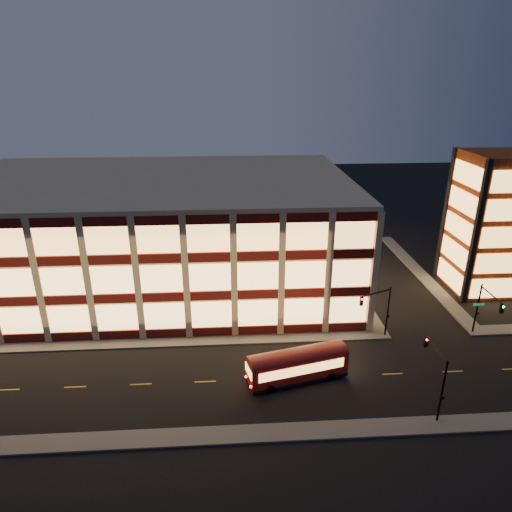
{
  "coord_description": "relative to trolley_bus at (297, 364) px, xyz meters",
  "views": [
    {
      "loc": [
        6.46,
        -41.5,
        27.15
      ],
      "look_at": [
        9.71,
        8.0,
        6.95
      ],
      "focal_mm": 32.0,
      "sensor_mm": 36.0,
      "label": 1
    }
  ],
  "objects": [
    {
      "name": "sidewalk_office_south",
      "position": [
        -15.64,
        7.21,
        -1.7
      ],
      "size": [
        54.0,
        2.0,
        0.15
      ],
      "primitive_type": "cube",
      "color": "#514F4C",
      "rests_on": "ground"
    },
    {
      "name": "traffic_signal_right",
      "position": [
        20.86,
        5.58,
        2.32
      ],
      "size": [
        1.2,
        4.37,
        6.0
      ],
      "color": "black",
      "rests_on": "ground"
    },
    {
      "name": "sidewalk_tower_west",
      "position": [
        21.36,
        23.21,
        -1.7
      ],
      "size": [
        2.0,
        30.0,
        0.15
      ],
      "primitive_type": "cube",
      "color": "#514F4C",
      "rests_on": "ground"
    },
    {
      "name": "traffic_signal_near",
      "position": [
        10.86,
        -4.82,
        2.35
      ],
      "size": [
        0.32,
        4.45,
        6.0
      ],
      "color": "black",
      "rests_on": "ground"
    },
    {
      "name": "sidewalk_near",
      "position": [
        -12.64,
        -6.79,
        -1.7
      ],
      "size": [
        100.0,
        2.0,
        0.15
      ],
      "primitive_type": "cube",
      "color": "#514F4C",
      "rests_on": "ground"
    },
    {
      "name": "stair_tower",
      "position": [
        27.31,
        18.16,
        7.21
      ],
      "size": [
        8.6,
        8.6,
        18.0
      ],
      "color": "#8C3814",
      "rests_on": "ground"
    },
    {
      "name": "office_building",
      "position": [
        -15.56,
        23.12,
        5.47
      ],
      "size": [
        50.45,
        30.45,
        14.5
      ],
      "color": "tan",
      "rests_on": "ground"
    },
    {
      "name": "ground",
      "position": [
        -12.64,
        6.21,
        -1.78
      ],
      "size": [
        200.0,
        200.0,
        0.0
      ],
      "primitive_type": "plane",
      "color": "black",
      "rests_on": "ground"
    },
    {
      "name": "sidewalk_office_east",
      "position": [
        10.36,
        23.21,
        -1.7
      ],
      "size": [
        2.0,
        30.0,
        0.15
      ],
      "primitive_type": "cube",
      "color": "#514F4C",
      "rests_on": "ground"
    },
    {
      "name": "trolley_bus",
      "position": [
        0.0,
        0.0,
        0.0
      ],
      "size": [
        9.76,
        4.56,
        3.21
      ],
      "rotation": [
        0.0,
        0.0,
        0.24
      ],
      "color": "maroon",
      "rests_on": "ground"
    },
    {
      "name": "traffic_signal_far",
      "position": [
        9.57,
        6.44,
        2.33
      ],
      "size": [
        3.79,
        1.87,
        6.0
      ],
      "color": "black",
      "rests_on": "ground"
    }
  ]
}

